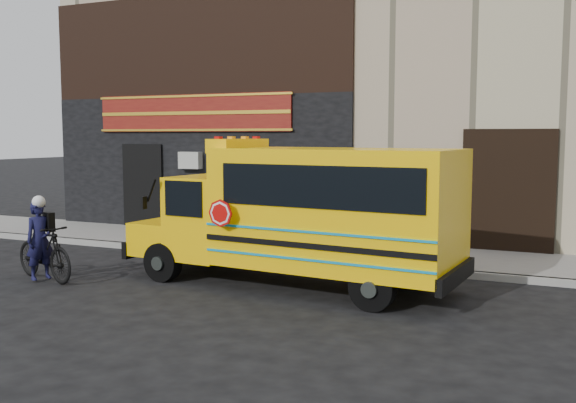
{
  "coord_description": "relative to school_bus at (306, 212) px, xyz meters",
  "views": [
    {
      "loc": [
        5.35,
        -11.05,
        2.99
      ],
      "look_at": [
        -0.31,
        1.85,
        1.53
      ],
      "focal_mm": 40.0,
      "sensor_mm": 36.0,
      "label": 1
    }
  ],
  "objects": [
    {
      "name": "sidewalk",
      "position": [
        -0.69,
        3.64,
        -1.43
      ],
      "size": [
        40.0,
        3.0,
        0.15
      ],
      "primitive_type": "cube",
      "color": "slate",
      "rests_on": "ground"
    },
    {
      "name": "ground",
      "position": [
        -0.69,
        -0.46,
        -1.51
      ],
      "size": [
        120.0,
        120.0,
        0.0
      ],
      "primitive_type": "plane",
      "color": "black",
      "rests_on": "ground"
    },
    {
      "name": "school_bus",
      "position": [
        0.0,
        0.0,
        0.0
      ],
      "size": [
        7.07,
        2.77,
        2.92
      ],
      "color": "black",
      "rests_on": "ground"
    },
    {
      "name": "bicycle",
      "position": [
        -5.2,
        -1.59,
        -0.91
      ],
      "size": [
        2.08,
        1.1,
        1.2
      ],
      "primitive_type": "imported",
      "rotation": [
        0.0,
        0.0,
        1.29
      ],
      "color": "black",
      "rests_on": "ground"
    },
    {
      "name": "curb",
      "position": [
        -0.69,
        2.14,
        -1.43
      ],
      "size": [
        40.0,
        0.2,
        0.15
      ],
      "primitive_type": "cube",
      "color": "gray",
      "rests_on": "ground"
    },
    {
      "name": "building",
      "position": [
        -0.73,
        10.0,
        4.62
      ],
      "size": [
        20.0,
        10.7,
        12.0
      ],
      "color": "tan",
      "rests_on": "sidewalk"
    },
    {
      "name": "cyclist",
      "position": [
        -5.19,
        -1.69,
        -0.7
      ],
      "size": [
        0.58,
        0.69,
        1.61
      ],
      "primitive_type": "imported",
      "rotation": [
        0.0,
        0.0,
        1.19
      ],
      "color": "#111133",
      "rests_on": "ground"
    }
  ]
}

